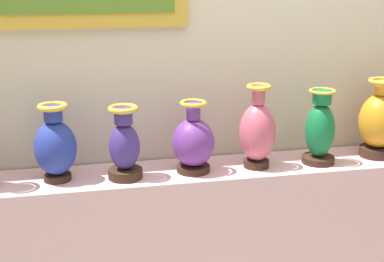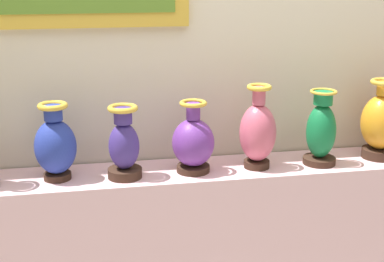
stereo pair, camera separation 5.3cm
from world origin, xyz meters
TOP-DOWN VIEW (x-y plane):
  - back_wall at (-0.01, 0.21)m, footprint 4.54×0.14m
  - vase_cobalt at (-0.57, -0.01)m, footprint 0.17×0.17m
  - vase_indigo at (-0.29, -0.04)m, footprint 0.14×0.14m
  - vase_violet at (0.00, -0.03)m, footprint 0.18×0.18m
  - vase_rose at (0.28, -0.03)m, footprint 0.16×0.16m
  - vase_emerald at (0.57, -0.04)m, footprint 0.14×0.14m
  - vase_amber at (0.87, -0.01)m, footprint 0.19×0.19m

SIDE VIEW (x-z plane):
  - vase_violet at x=0.00m, z-range 0.93..1.24m
  - vase_indigo at x=-0.29m, z-range 0.94..1.25m
  - vase_cobalt at x=-0.57m, z-range 0.94..1.27m
  - vase_emerald at x=0.57m, z-range 0.94..1.27m
  - vase_rose at x=0.28m, z-range 0.93..1.30m
  - vase_amber at x=0.87m, z-range 0.94..1.30m
  - back_wall at x=-0.01m, z-range 0.02..2.65m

